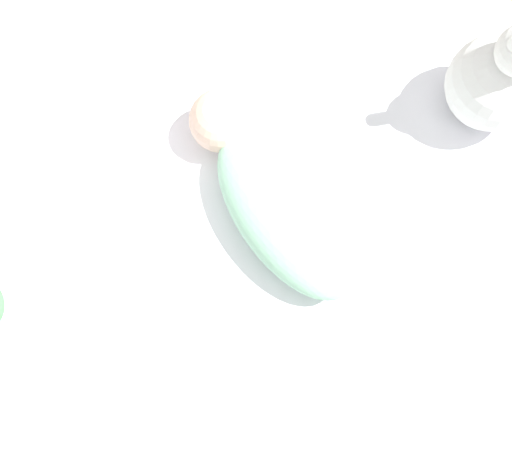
% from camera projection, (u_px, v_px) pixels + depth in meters
% --- Properties ---
extents(ground_plane, '(12.00, 12.00, 0.00)m').
position_uv_depth(ground_plane, '(231.00, 273.00, 1.43)').
color(ground_plane, '#B2A893').
extents(bed_mattress, '(1.60, 0.87, 0.17)m').
position_uv_depth(bed_mattress, '(229.00, 268.00, 1.34)').
color(bed_mattress, white).
rests_on(bed_mattress, ground_plane).
extents(swaddled_baby, '(0.34, 0.52, 0.13)m').
position_uv_depth(swaddled_baby, '(273.00, 195.00, 1.23)').
color(swaddled_baby, '#99D6B2').
rests_on(swaddled_baby, bed_mattress).
extents(pillow, '(0.34, 0.31, 0.09)m').
position_uv_depth(pillow, '(37.00, 177.00, 1.25)').
color(pillow, white).
rests_on(pillow, bed_mattress).
extents(bunny_plush, '(0.20, 0.20, 0.33)m').
position_uv_depth(bunny_plush, '(498.00, 79.00, 1.22)').
color(bunny_plush, white).
rests_on(bunny_plush, bed_mattress).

